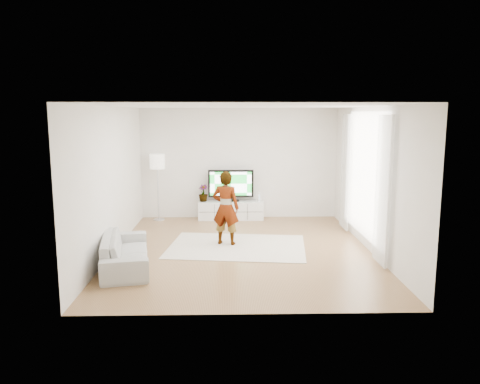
{
  "coord_description": "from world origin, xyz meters",
  "views": [
    {
      "loc": [
        -0.26,
        -8.91,
        2.66
      ],
      "look_at": [
        -0.04,
        0.4,
        1.1
      ],
      "focal_mm": 35.0,
      "sensor_mm": 36.0,
      "label": 1
    }
  ],
  "objects_px": {
    "player": "(226,208)",
    "floor_lamp": "(157,165)",
    "rug": "(237,246)",
    "media_console": "(231,210)",
    "television": "(231,184)",
    "sofa": "(125,251)"
  },
  "relations": [
    {
      "from": "media_console",
      "to": "television",
      "type": "relative_size",
      "value": 1.43
    },
    {
      "from": "television",
      "to": "floor_lamp",
      "type": "xyz_separation_m",
      "value": [
        -1.83,
        -0.09,
        0.52
      ]
    },
    {
      "from": "television",
      "to": "player",
      "type": "xyz_separation_m",
      "value": [
        -0.11,
        -2.38,
        -0.13
      ]
    },
    {
      "from": "television",
      "to": "rug",
      "type": "distance_m",
      "value": 2.71
    },
    {
      "from": "media_console",
      "to": "television",
      "type": "bearing_deg",
      "value": 90.0
    },
    {
      "from": "media_console",
      "to": "floor_lamp",
      "type": "bearing_deg",
      "value": -177.96
    },
    {
      "from": "media_console",
      "to": "floor_lamp",
      "type": "height_order",
      "value": "floor_lamp"
    },
    {
      "from": "rug",
      "to": "player",
      "type": "relative_size",
      "value": 1.8
    },
    {
      "from": "sofa",
      "to": "floor_lamp",
      "type": "relative_size",
      "value": 1.17
    },
    {
      "from": "television",
      "to": "media_console",
      "type": "bearing_deg",
      "value": -90.0
    },
    {
      "from": "media_console",
      "to": "player",
      "type": "relative_size",
      "value": 1.09
    },
    {
      "from": "rug",
      "to": "floor_lamp",
      "type": "distance_m",
      "value": 3.44
    },
    {
      "from": "player",
      "to": "floor_lamp",
      "type": "bearing_deg",
      "value": -38.82
    },
    {
      "from": "player",
      "to": "rug",
      "type": "bearing_deg",
      "value": 156.04
    },
    {
      "from": "television",
      "to": "sofa",
      "type": "relative_size",
      "value": 0.59
    },
    {
      "from": "television",
      "to": "player",
      "type": "relative_size",
      "value": 0.76
    },
    {
      "from": "player",
      "to": "floor_lamp",
      "type": "xyz_separation_m",
      "value": [
        -1.71,
        2.29,
        0.64
      ]
    },
    {
      "from": "rug",
      "to": "sofa",
      "type": "distance_m",
      "value": 2.34
    },
    {
      "from": "television",
      "to": "player",
      "type": "distance_m",
      "value": 2.39
    },
    {
      "from": "rug",
      "to": "floor_lamp",
      "type": "xyz_separation_m",
      "value": [
        -1.94,
        2.47,
        1.41
      ]
    },
    {
      "from": "television",
      "to": "rug",
      "type": "height_order",
      "value": "television"
    },
    {
      "from": "television",
      "to": "floor_lamp",
      "type": "bearing_deg",
      "value": -177.1
    }
  ]
}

